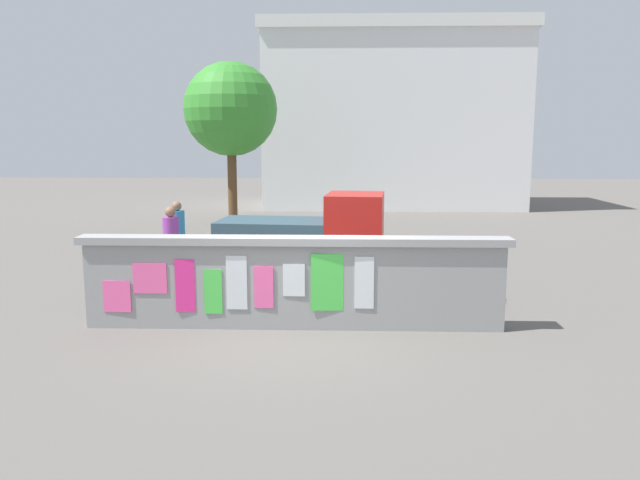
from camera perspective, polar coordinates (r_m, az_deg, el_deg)
ground at (r=17.96m, az=-0.49°, el=-0.39°), size 60.00×60.00×0.00m
poster_wall at (r=9.97m, az=-2.48°, el=-3.80°), size 6.88×0.42×1.49m
auto_rickshaw_truck at (r=13.65m, az=-0.93°, el=0.34°), size 3.73×1.84×1.85m
motorcycle at (r=11.81m, az=11.29°, el=-3.41°), size 1.90×0.56×0.87m
bicycle_near at (r=11.69m, az=-13.38°, el=-4.12°), size 1.71×0.44×0.95m
person_walking at (r=13.41m, az=-13.49°, el=0.30°), size 0.36×0.36×1.62m
person_bystander at (r=14.52m, az=-12.94°, el=0.99°), size 0.39×0.39×1.62m
tree_roadside at (r=21.52m, az=-8.19°, el=11.74°), size 3.14×3.14×5.56m
building_background at (r=28.44m, az=6.58°, el=11.15°), size 11.38×5.44×7.89m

